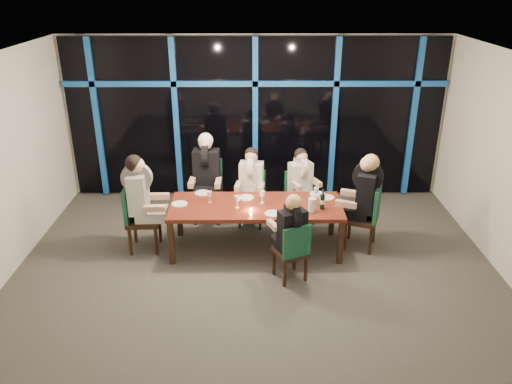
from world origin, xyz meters
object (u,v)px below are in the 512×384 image
chair_far_right (299,194)px  chair_end_right (368,214)px  dining_table (256,209)px  chair_far_left (208,186)px  diner_end_right (364,188)px  chair_end_left (137,215)px  diner_far_left (206,166)px  chair_near_mid (293,250)px  diner_end_left (141,189)px  diner_far_right (301,176)px  diner_near_mid (291,224)px  diner_far_mid (251,176)px  water_pitcher (312,205)px  chair_far_mid (252,195)px  wine_bottle (322,201)px

chair_far_right → chair_end_right: 1.37m
chair_far_right → dining_table: bearing=-149.1°
chair_far_left → diner_end_right: 2.69m
chair_end_left → diner_far_left: (0.98, 0.99, 0.42)m
chair_far_left → diner_end_right: bearing=-20.6°
chair_near_mid → diner_end_left: 2.45m
chair_far_left → diner_far_right: bearing=-4.5°
diner_near_mid → diner_far_right: bearing=-123.5°
chair_end_left → diner_end_right: size_ratio=1.03×
chair_far_left → chair_far_right: (1.56, -0.11, -0.09)m
chair_end_right → chair_near_mid: chair_end_right is taller
diner_end_right → chair_far_right: bearing=-115.4°
diner_far_mid → chair_near_mid: bearing=-63.9°
chair_end_left → chair_near_mid: (2.31, -0.90, -0.09)m
diner_end_right → water_pitcher: diner_end_right is taller
chair_end_left → diner_end_left: size_ratio=1.03×
diner_near_mid → chair_near_mid: bearing=90.0°
diner_end_left → diner_near_mid: size_ratio=1.19×
chair_far_mid → diner_end_right: size_ratio=0.91×
water_pitcher → chair_far_mid: bearing=105.6°
chair_near_mid → diner_far_mid: bearing=-95.3°
diner_far_left → chair_far_left: bearing=90.0°
diner_end_left → diner_end_right: bearing=-90.8°
chair_far_left → diner_near_mid: 2.33m
diner_far_right → wine_bottle: bearing=-100.1°
diner_far_left → diner_far_right: size_ratio=1.17×
diner_end_right → chair_end_right: bearing=90.0°
chair_far_left → diner_end_left: diner_end_left is taller
diner_far_mid → diner_near_mid: bearing=-64.1°
diner_far_right → chair_far_right: bearing=90.0°
chair_near_mid → diner_far_right: diner_far_right is taller
dining_table → water_pitcher: (0.82, -0.23, 0.17)m
diner_end_left → water_pitcher: diner_end_left is taller
chair_end_left → chair_end_right: bearing=-91.3°
chair_far_mid → diner_end_left: bearing=-144.3°
diner_end_left → diner_near_mid: diner_end_left is taller
water_pitcher → chair_end_right: bearing=-6.7°
diner_near_mid → water_pitcher: 0.69m
chair_far_mid → wine_bottle: (1.05, -1.03, 0.35)m
diner_far_right → diner_near_mid: bearing=-121.6°
chair_far_mid → chair_end_left: size_ratio=0.88×
chair_end_right → diner_far_left: (-2.54, 0.97, 0.43)m
chair_far_right → water_pitcher: (0.08, -1.20, 0.35)m
dining_table → water_pitcher: water_pitcher is taller
chair_near_mid → diner_far_right: bearing=-122.1°
diner_far_right → diner_end_right: bearing=-66.3°
chair_far_right → water_pitcher: size_ratio=4.35×
chair_end_right → diner_end_left: diner_end_left is taller
chair_far_right → wine_bottle: 1.19m
dining_table → chair_end_right: chair_end_right is taller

